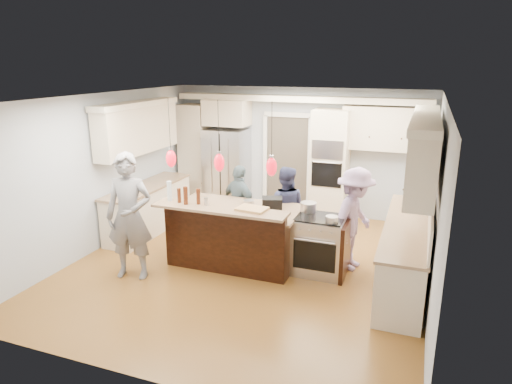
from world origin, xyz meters
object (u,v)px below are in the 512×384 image
(refrigerator, at_px, (227,170))
(person_far_left, at_px, (285,209))
(person_bar_end, at_px, (129,217))
(island_range, at_px, (321,245))
(kitchen_island, at_px, (236,234))

(refrigerator, relative_size, person_far_left, 1.20)
(person_bar_end, xyz_separation_m, person_far_left, (1.88, 1.84, -0.22))
(island_range, bearing_deg, refrigerator, 137.41)
(person_bar_end, distance_m, person_far_left, 2.64)
(refrigerator, bearing_deg, person_far_left, -43.29)
(island_range, bearing_deg, person_far_left, 139.11)
(island_range, distance_m, person_bar_end, 2.97)
(island_range, height_order, person_bar_end, person_bar_end)
(kitchen_island, height_order, person_bar_end, person_bar_end)
(kitchen_island, xyz_separation_m, person_bar_end, (-1.28, -1.06, 0.49))
(island_range, relative_size, person_bar_end, 0.47)
(refrigerator, distance_m, person_far_left, 2.61)
(refrigerator, height_order, person_bar_end, person_bar_end)
(island_range, relative_size, person_far_left, 0.61)
(refrigerator, distance_m, island_range, 3.71)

